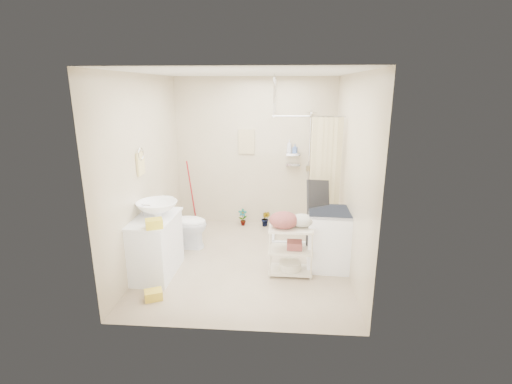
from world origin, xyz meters
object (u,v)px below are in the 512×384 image
at_px(washing_machine, 328,239).
at_px(laundry_rack, 291,246).
at_px(vanity, 156,246).
at_px(toilet, 183,223).

relative_size(washing_machine, laundry_rack, 1.03).
relative_size(vanity, washing_machine, 1.10).
relative_size(toilet, laundry_rack, 0.97).
distance_m(vanity, washing_machine, 2.33).
bearing_deg(vanity, toilet, 83.60).
distance_m(vanity, laundry_rack, 1.78).
bearing_deg(vanity, washing_machine, 10.49).
relative_size(toilet, washing_machine, 0.94).
relative_size(vanity, toilet, 1.18).
bearing_deg(toilet, laundry_rack, -110.31).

